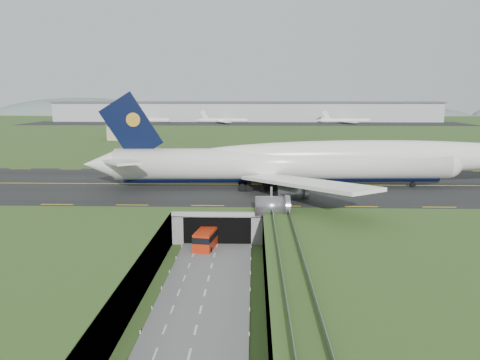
{
  "coord_description": "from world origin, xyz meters",
  "views": [
    {
      "loc": [
        6.44,
        -71.28,
        26.02
      ],
      "look_at": [
        3.67,
        20.0,
        9.53
      ],
      "focal_mm": 35.0,
      "sensor_mm": 36.0,
      "label": 1
    }
  ],
  "objects": [
    {
      "name": "guideway",
      "position": [
        11.0,
        -19.11,
        5.32
      ],
      "size": [
        3.0,
        53.0,
        7.05
      ],
      "color": "#A8A8A3",
      "rests_on": "ground"
    },
    {
      "name": "cargo_terminal",
      "position": [
        -0.06,
        299.41,
        13.96
      ],
      "size": [
        320.0,
        67.0,
        15.6
      ],
      "color": "#B2B2B2",
      "rests_on": "ground"
    },
    {
      "name": "distant_hills",
      "position": [
        64.38,
        430.0,
        -4.0
      ],
      "size": [
        700.0,
        91.0,
        60.0
      ],
      "color": "slate",
      "rests_on": "ground"
    },
    {
      "name": "trench_road",
      "position": [
        0.0,
        -7.5,
        0.1
      ],
      "size": [
        12.0,
        75.0,
        0.2
      ],
      "primitive_type": "cube",
      "color": "slate",
      "rests_on": "ground"
    },
    {
      "name": "taxiway",
      "position": [
        0.0,
        33.0,
        6.09
      ],
      "size": [
        800.0,
        44.0,
        0.18
      ],
      "primitive_type": "cube",
      "color": "black",
      "rests_on": "airfield_deck"
    },
    {
      "name": "shuttle_tram",
      "position": [
        -1.67,
        6.26,
        1.77
      ],
      "size": [
        4.2,
        8.3,
        3.22
      ],
      "rotation": [
        0.0,
        0.0,
        -0.16
      ],
      "color": "#B8270C",
      "rests_on": "ground"
    },
    {
      "name": "service_building",
      "position": [
        -52.88,
        142.8,
        12.07
      ],
      "size": [
        20.59,
        20.59,
        10.25
      ],
      "rotation": [
        0.0,
        0.0,
        -0.1
      ],
      "color": "tan",
      "rests_on": "ground"
    },
    {
      "name": "tunnel_portal",
      "position": [
        0.0,
        16.71,
        3.33
      ],
      "size": [
        17.0,
        22.3,
        6.0
      ],
      "color": "gray",
      "rests_on": "ground"
    },
    {
      "name": "jumbo_jet",
      "position": [
        20.1,
        29.71,
        11.82
      ],
      "size": [
        104.02,
        65.1,
        21.56
      ],
      "rotation": [
        0.0,
        0.0,
        0.05
      ],
      "color": "white",
      "rests_on": "ground"
    },
    {
      "name": "ground",
      "position": [
        0.0,
        0.0,
        0.0
      ],
      "size": [
        900.0,
        900.0,
        0.0
      ],
      "primitive_type": "plane",
      "color": "#355421",
      "rests_on": "ground"
    },
    {
      "name": "airfield_deck",
      "position": [
        0.0,
        0.0,
        3.0
      ],
      "size": [
        800.0,
        800.0,
        6.0
      ],
      "primitive_type": "cube",
      "color": "gray",
      "rests_on": "ground"
    }
  ]
}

